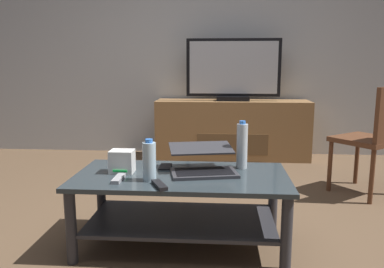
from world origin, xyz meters
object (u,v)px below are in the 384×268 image
at_px(television, 233,71).
at_px(coffee_table, 182,196).
at_px(cell_phone, 165,167).
at_px(media_cabinet, 232,129).
at_px(water_bottle_near, 242,146).
at_px(dining_chair, 376,134).
at_px(laptop, 203,163).
at_px(tv_remote, 119,179).
at_px(router_box, 122,161).
at_px(soundbar_remote, 159,185).
at_px(water_bottle_far, 149,161).

bearing_deg(television, coffee_table, -99.14).
xyz_separation_m(coffee_table, cell_phone, (-0.12, 0.15, 0.14)).
relative_size(media_cabinet, water_bottle_near, 5.85).
distance_m(dining_chair, laptop, 1.64).
xyz_separation_m(coffee_table, tv_remote, (-0.34, -0.14, 0.14)).
xyz_separation_m(dining_chair, tv_remote, (-1.81, -1.14, -0.07)).
relative_size(media_cabinet, television, 1.66).
height_order(media_cabinet, cell_phone, media_cabinet).
xyz_separation_m(water_bottle_near, tv_remote, (-0.69, -0.31, -0.13)).
distance_m(router_box, water_bottle_near, 0.73).
bearing_deg(water_bottle_near, soundbar_remote, -137.51).
xyz_separation_m(dining_chair, router_box, (-1.82, -0.98, -0.01)).
bearing_deg(media_cabinet, water_bottle_far, -102.34).
bearing_deg(soundbar_remote, tv_remote, 132.11).
distance_m(dining_chair, soundbar_remote, 1.99).
distance_m(laptop, soundbar_remote, 0.37).
bearing_deg(soundbar_remote, media_cabinet, 53.79).
relative_size(laptop, cell_phone, 3.15).
bearing_deg(water_bottle_near, television, 90.04).
bearing_deg(laptop, dining_chair, 34.85).
bearing_deg(dining_chair, router_box, -151.78).
bearing_deg(router_box, laptop, 4.82).
relative_size(water_bottle_near, cell_phone, 2.11).
bearing_deg(cell_phone, water_bottle_far, -100.23).
bearing_deg(coffee_table, dining_chair, 34.16).
bearing_deg(dining_chair, television, 132.55).
height_order(dining_chair, water_bottle_far, dining_chair).
relative_size(media_cabinet, cell_phone, 12.33).
bearing_deg(media_cabinet, soundbar_remote, -100.24).
relative_size(laptop, router_box, 3.20).
distance_m(coffee_table, soundbar_remote, 0.29).
relative_size(media_cabinet, laptop, 3.91).
relative_size(coffee_table, router_box, 8.97).
xyz_separation_m(laptop, router_box, (-0.48, -0.04, 0.01)).
relative_size(router_box, tv_remote, 0.86).
bearing_deg(laptop, tv_remote, -156.29).
bearing_deg(water_bottle_near, laptop, -154.68).
xyz_separation_m(television, router_box, (-0.71, -2.19, -0.49)).
relative_size(water_bottle_near, soundbar_remote, 1.85).
distance_m(water_bottle_near, water_bottle_far, 0.60).
bearing_deg(media_cabinet, cell_phone, -102.72).
bearing_deg(cell_phone, laptop, -21.06).
height_order(cell_phone, soundbar_remote, soundbar_remote).
bearing_deg(water_bottle_near, router_box, -167.97).
height_order(dining_chair, tv_remote, dining_chair).
height_order(router_box, water_bottle_far, water_bottle_far).
height_order(laptop, water_bottle_near, water_bottle_near).
bearing_deg(water_bottle_far, water_bottle_near, 30.39).
bearing_deg(dining_chair, water_bottle_near, -143.37).
distance_m(coffee_table, television, 2.34).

